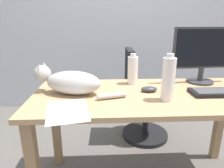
# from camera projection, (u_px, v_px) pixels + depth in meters

# --- Properties ---
(back_wall) EXTENTS (6.00, 0.04, 2.60)m
(back_wall) POSITION_uv_depth(u_px,v_px,m) (125.00, 12.00, 2.60)
(back_wall) COLOR silver
(back_wall) RESTS_ON ground_plane
(desk) EXTENTS (1.52, 0.68, 0.74)m
(desk) POSITION_uv_depth(u_px,v_px,m) (148.00, 108.00, 1.34)
(desk) COLOR tan
(desk) RESTS_ON ground_plane
(office_chair) EXTENTS (0.48, 0.48, 0.94)m
(office_chair) POSITION_uv_depth(u_px,v_px,m) (142.00, 101.00, 2.04)
(office_chair) COLOR black
(office_chair) RESTS_ON ground_plane
(monitor) EXTENTS (0.48, 0.20, 0.41)m
(monitor) POSITION_uv_depth(u_px,v_px,m) (204.00, 53.00, 1.47)
(monitor) COLOR #333338
(monitor) RESTS_ON desk
(cat) EXTENTS (0.59, 0.27, 0.20)m
(cat) POSITION_uv_depth(u_px,v_px,m) (70.00, 82.00, 1.28)
(cat) COLOR #B2ADA8
(cat) RESTS_ON desk
(computer_mouse) EXTENTS (0.11, 0.06, 0.04)m
(computer_mouse) POSITION_uv_depth(u_px,v_px,m) (149.00, 89.00, 1.33)
(computer_mouse) COLOR #333338
(computer_mouse) RESTS_ON desk
(paper_sheet) EXTENTS (0.26, 0.33, 0.00)m
(paper_sheet) POSITION_uv_depth(u_px,v_px,m) (67.00, 111.00, 1.05)
(paper_sheet) COLOR white
(paper_sheet) RESTS_ON desk
(water_bottle) EXTENTS (0.08, 0.08, 0.23)m
(water_bottle) POSITION_uv_depth(u_px,v_px,m) (133.00, 70.00, 1.47)
(water_bottle) COLOR silver
(water_bottle) RESTS_ON desk
(spray_bottle) EXTENTS (0.08, 0.08, 0.28)m
(spray_bottle) POSITION_uv_depth(u_px,v_px,m) (168.00, 79.00, 1.15)
(spray_bottle) COLOR silver
(spray_bottle) RESTS_ON desk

